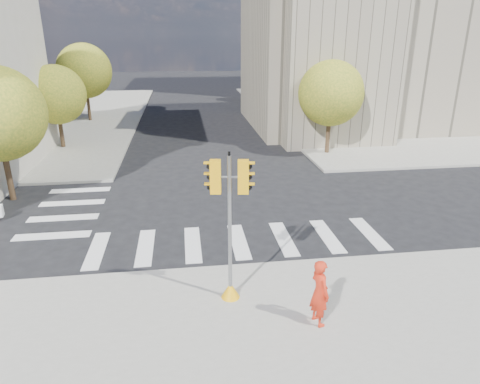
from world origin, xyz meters
The scene contains 12 objects.
ground centered at (0.00, 0.00, 0.00)m, with size 160.00×160.00×0.00m, color black.
sidewalk_far_right centered at (20.00, 26.00, 0.07)m, with size 28.00×40.00×0.15m, color gray.
civic_building centered at (15.59, 19.12, 7.26)m, with size 26.00×16.00×19.39m.
tree_lw_mid centered at (-10.50, 14.00, 3.76)m, with size 4.00×4.00×5.77m.
tree_lw_far centered at (-10.50, 24.00, 4.54)m, with size 4.80×4.80×6.95m.
tree_re_near centered at (7.50, 10.00, 4.05)m, with size 4.20×4.20×6.16m.
tree_re_mid centered at (7.50, 22.00, 4.35)m, with size 4.60×4.60×6.66m.
tree_re_far centered at (7.50, 34.00, 3.87)m, with size 4.00×4.00×5.88m.
lamp_near centered at (8.00, 14.00, 4.58)m, with size 0.35×0.18×8.11m.
lamp_far centered at (8.00, 28.00, 4.58)m, with size 0.35×0.18×8.11m.
traffic_signal centered at (-0.88, -5.92, 2.08)m, with size 1.08×0.56×4.55m.
photographer centered at (1.37, -7.45, 1.12)m, with size 0.70×0.46×1.93m, color red.
Camera 1 is at (-2.09, -16.92, 7.66)m, focal length 32.00 mm.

